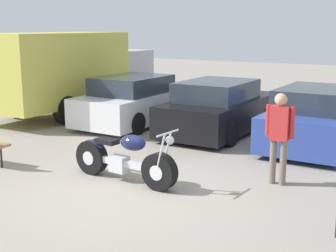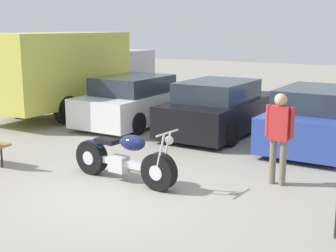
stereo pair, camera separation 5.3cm
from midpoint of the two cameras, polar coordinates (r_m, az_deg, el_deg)
ground_plane at (r=8.16m, az=-6.00°, el=-8.22°), size 60.00×60.00×0.00m
motorcycle at (r=8.67m, az=-5.36°, el=-4.00°), size 2.30×0.63×1.07m
parked_car_white at (r=13.82m, az=-3.67°, el=3.00°), size 1.92×4.20×1.42m
parked_car_black at (r=12.65m, az=6.50°, el=2.10°), size 1.92×4.20×1.42m
parked_car_blue at (r=11.77m, az=18.06°, el=0.84°), size 1.92×4.20×1.42m
delivery_truck at (r=15.52m, az=-11.60°, el=6.73°), size 2.22×6.38×2.63m
person_standing at (r=8.56m, az=13.58°, el=-0.62°), size 0.52×0.22×1.67m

